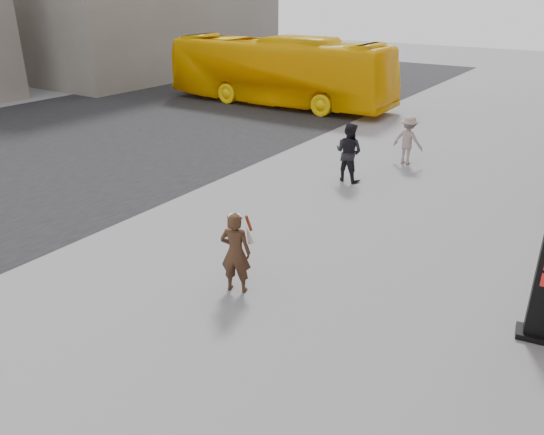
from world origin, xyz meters
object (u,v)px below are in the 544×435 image
Objects in this scene: bus at (278,71)px; pedestrian_a at (349,152)px; pedestrian_b at (408,140)px; woman at (236,251)px.

pedestrian_a is at bearing -137.21° from bus.
pedestrian_a is 1.11× the size of pedestrian_b.
bus reaches higher than pedestrian_b.
bus is 10.91m from pedestrian_b.
woman is 1.02× the size of pedestrian_b.
bus is 11.94m from pedestrian_a.
bus is (-9.38, 15.73, 0.82)m from woman.
bus is 6.60× the size of pedestrian_a.
woman is 0.92× the size of pedestrian_a.
bus is at bearing -41.72° from pedestrian_a.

